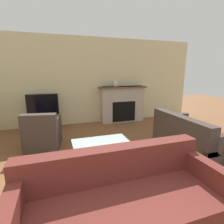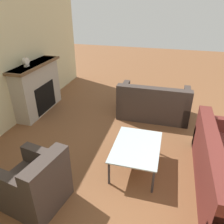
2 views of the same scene
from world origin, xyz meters
TOP-DOWN VIEW (x-y plane):
  - fireplace at (1.71, 4.99)m, footprint 1.56×0.42m
  - couch_loveseat at (2.16, 2.29)m, footprint 0.89×1.58m
  - armchair_accent at (-0.73, 3.54)m, footprint 0.81×0.85m
  - coffee_table at (0.31, 2.38)m, footprint 1.01×0.72m
  - mantel_clock at (1.47, 4.99)m, footprint 0.16×0.07m

SIDE VIEW (x-z plane):
  - couch_loveseat at x=2.16m, z-range -0.12..0.70m
  - armchair_accent at x=-0.73m, z-range -0.10..0.72m
  - coffee_table at x=0.31m, z-range 0.18..0.60m
  - fireplace at x=1.71m, z-range 0.03..1.21m
  - mantel_clock at x=1.47m, z-range 1.19..1.38m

